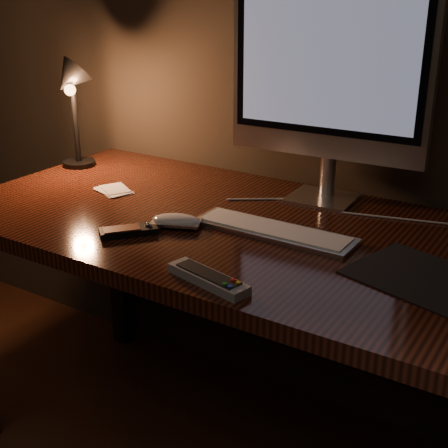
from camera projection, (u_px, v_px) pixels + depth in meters
The scene contains 10 objects.
desk at pixel (266, 263), 1.64m from camera, with size 1.60×0.75×0.75m.
monitor at pixel (329, 77), 1.59m from camera, with size 0.54×0.16×0.56m.
keyboard at pixel (274, 230), 1.49m from camera, with size 0.40×0.11×0.01m, color silver.
mousepad at pixel (424, 278), 1.27m from camera, with size 0.28×0.22×0.00m, color black.
mouse at pixel (176, 223), 1.52m from camera, with size 0.12×0.06×0.02m, color white.
media_remote at pixel (128, 231), 1.48m from camera, with size 0.13×0.14×0.03m.
tv_remote at pixel (208, 278), 1.25m from camera, with size 0.20×0.09×0.03m.
papers at pixel (114, 190), 1.78m from camera, with size 0.11×0.08×0.01m, color white.
desk_lamp at pixel (71, 94), 1.90m from camera, with size 0.16×0.18×0.35m.
cable at pixel (339, 210), 1.63m from camera, with size 0.01×0.01×0.62m, color white.
Camera 1 is at (0.70, 0.62, 1.32)m, focal length 50.00 mm.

